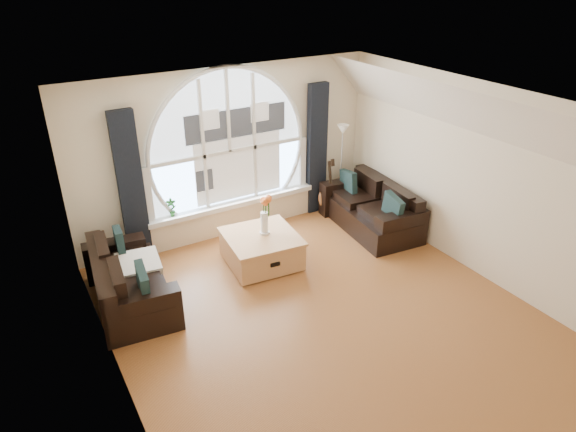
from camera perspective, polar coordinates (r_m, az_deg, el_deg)
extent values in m
cube|color=brown|center=(6.71, 3.99, -11.07)|extent=(5.00, 5.50, 0.01)
cube|color=silver|center=(5.47, 4.91, 11.78)|extent=(5.00, 5.50, 0.01)
cube|color=beige|center=(8.17, -6.67, 6.97)|extent=(5.00, 0.01, 2.70)
cube|color=beige|center=(4.42, 25.81, -15.23)|extent=(5.00, 0.01, 2.70)
cube|color=beige|center=(5.15, -19.37, -7.42)|extent=(0.01, 5.50, 2.70)
cube|color=beige|center=(7.57, 20.22, 3.74)|extent=(0.01, 5.50, 2.70)
cube|color=silver|center=(7.03, 19.91, 10.78)|extent=(0.92, 5.50, 0.72)
cube|color=silver|center=(8.06, -6.68, 8.74)|extent=(2.60, 0.06, 2.15)
cube|color=white|center=(8.41, -6.08, 1.39)|extent=(2.90, 0.22, 0.08)
cube|color=white|center=(8.03, -6.59, 8.69)|extent=(2.76, 0.08, 2.15)
cube|color=silver|center=(8.14, -5.62, 8.07)|extent=(1.70, 0.02, 1.50)
cube|color=black|center=(7.68, -17.12, 2.95)|extent=(0.35, 0.12, 2.30)
cube|color=black|center=(8.87, 3.23, 7.37)|extent=(0.35, 0.12, 2.30)
cube|color=black|center=(7.00, -17.33, -6.54)|extent=(1.03, 1.78, 0.75)
cube|color=black|center=(8.62, 9.23, 1.03)|extent=(1.05, 1.83, 0.78)
cube|color=#B47B49|center=(7.62, -2.98, -3.57)|extent=(1.13, 1.13, 0.51)
cube|color=silver|center=(7.07, -16.38, -5.11)|extent=(0.62, 0.62, 0.10)
cube|color=white|center=(7.38, -2.69, 0.69)|extent=(0.24, 0.24, 0.70)
cube|color=#B2B2B2|center=(9.01, 5.94, 5.22)|extent=(0.24, 0.24, 1.60)
cube|color=brown|center=(9.01, 4.49, 3.39)|extent=(0.39, 0.28, 1.06)
imported|color=#1E6023|center=(8.01, -12.90, 0.92)|extent=(0.17, 0.12, 0.29)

